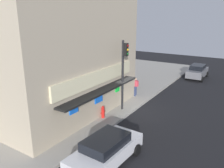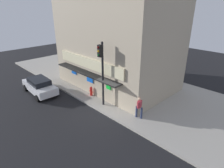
# 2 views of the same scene
# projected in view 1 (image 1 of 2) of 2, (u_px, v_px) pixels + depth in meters

# --- Properties ---
(ground_plane) EXTENTS (58.40, 58.40, 0.00)m
(ground_plane) POSITION_uv_depth(u_px,v_px,m) (136.00, 110.00, 18.68)
(ground_plane) COLOR black
(sidewalk) EXTENTS (38.93, 10.67, 0.17)m
(sidewalk) POSITION_uv_depth(u_px,v_px,m) (84.00, 97.00, 21.40)
(sidewalk) COLOR #A39E93
(sidewalk) RESTS_ON ground_plane
(corner_building) EXTENTS (11.62, 8.26, 8.67)m
(corner_building) POSITION_uv_depth(u_px,v_px,m) (58.00, 55.00, 17.50)
(corner_building) COLOR tan
(corner_building) RESTS_ON sidewalk
(traffic_light) EXTENTS (0.32, 0.58, 5.48)m
(traffic_light) POSITION_uv_depth(u_px,v_px,m) (124.00, 67.00, 17.51)
(traffic_light) COLOR black
(traffic_light) RESTS_ON sidewalk
(fire_hydrant) EXTENTS (0.48, 0.24, 0.91)m
(fire_hydrant) POSITION_uv_depth(u_px,v_px,m) (103.00, 112.00, 16.88)
(fire_hydrant) COLOR red
(fire_hydrant) RESTS_ON sidewalk
(trash_can) EXTENTS (0.45, 0.45, 0.81)m
(trash_can) POSITION_uv_depth(u_px,v_px,m) (111.00, 101.00, 19.22)
(trash_can) COLOR #2D2D2D
(trash_can) RESTS_ON sidewalk
(pedestrian) EXTENTS (0.60, 0.57, 1.72)m
(pedestrian) POSITION_uv_depth(u_px,v_px,m) (135.00, 86.00, 21.38)
(pedestrian) COLOR navy
(pedestrian) RESTS_ON sidewalk
(potted_plant_by_doorway) EXTENTS (0.75, 0.75, 1.12)m
(potted_plant_by_doorway) POSITION_uv_depth(u_px,v_px,m) (68.00, 121.00, 14.97)
(potted_plant_by_doorway) COLOR #59595B
(potted_plant_by_doorway) RESTS_ON sidewalk
(potted_plant_by_window) EXTENTS (0.79, 0.79, 1.04)m
(potted_plant_by_window) POSITION_uv_depth(u_px,v_px,m) (112.00, 94.00, 20.31)
(potted_plant_by_window) COLOR brown
(potted_plant_by_window) RESTS_ON sidewalk
(parked_car_grey) EXTENTS (4.08, 2.02, 1.66)m
(parked_car_grey) POSITION_uv_depth(u_px,v_px,m) (197.00, 71.00, 28.01)
(parked_car_grey) COLOR slate
(parked_car_grey) RESTS_ON ground_plane
(parked_car_white) EXTENTS (4.59, 2.26, 1.53)m
(parked_car_white) POSITION_uv_depth(u_px,v_px,m) (106.00, 150.00, 11.79)
(parked_car_white) COLOR silver
(parked_car_white) RESTS_ON ground_plane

